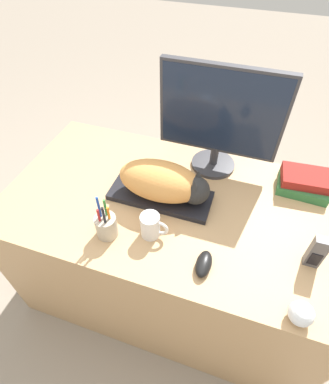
{
  "coord_description": "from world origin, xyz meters",
  "views": [
    {
      "loc": [
        0.24,
        -0.41,
        1.66
      ],
      "look_at": [
        -0.02,
        0.37,
        0.79
      ],
      "focal_mm": 28.0,
      "sensor_mm": 36.0,
      "label": 1
    }
  ],
  "objects_px": {
    "cat": "(165,182)",
    "computer_mouse": "(204,264)",
    "baseball": "(301,314)",
    "keyboard": "(160,196)",
    "phone": "(317,252)",
    "book_stack": "(304,182)",
    "pen_cup": "(106,225)",
    "coffee_mug": "(151,226)",
    "monitor": "(220,117)"
  },
  "relations": [
    {
      "from": "cat",
      "to": "computer_mouse",
      "type": "distance_m",
      "value": 0.35
    },
    {
      "from": "baseball",
      "to": "cat",
      "type": "bearing_deg",
      "value": 147.72
    },
    {
      "from": "keyboard",
      "to": "phone",
      "type": "xyz_separation_m",
      "value": [
        0.59,
        -0.13,
        0.06
      ]
    },
    {
      "from": "computer_mouse",
      "to": "baseball",
      "type": "bearing_deg",
      "value": -14.51
    },
    {
      "from": "computer_mouse",
      "to": "book_stack",
      "type": "height_order",
      "value": "book_stack"
    },
    {
      "from": "cat",
      "to": "baseball",
      "type": "relative_size",
      "value": 4.88
    },
    {
      "from": "keyboard",
      "to": "computer_mouse",
      "type": "height_order",
      "value": "computer_mouse"
    },
    {
      "from": "computer_mouse",
      "to": "pen_cup",
      "type": "xyz_separation_m",
      "value": [
        -0.37,
        0.02,
        0.03
      ]
    },
    {
      "from": "pen_cup",
      "to": "phone",
      "type": "bearing_deg",
      "value": 8.69
    },
    {
      "from": "cat",
      "to": "coffee_mug",
      "type": "distance_m",
      "value": 0.19
    },
    {
      "from": "computer_mouse",
      "to": "book_stack",
      "type": "distance_m",
      "value": 0.6
    },
    {
      "from": "book_stack",
      "to": "pen_cup",
      "type": "bearing_deg",
      "value": -144.76
    },
    {
      "from": "cat",
      "to": "computer_mouse",
      "type": "height_order",
      "value": "cat"
    },
    {
      "from": "keyboard",
      "to": "monitor",
      "type": "bearing_deg",
      "value": 58.59
    },
    {
      "from": "keyboard",
      "to": "book_stack",
      "type": "distance_m",
      "value": 0.61
    },
    {
      "from": "keyboard",
      "to": "pen_cup",
      "type": "bearing_deg",
      "value": -118.21
    },
    {
      "from": "monitor",
      "to": "coffee_mug",
      "type": "height_order",
      "value": "monitor"
    },
    {
      "from": "cat",
      "to": "baseball",
      "type": "xyz_separation_m",
      "value": [
        0.54,
        -0.34,
        -0.06
      ]
    },
    {
      "from": "keyboard",
      "to": "book_stack",
      "type": "bearing_deg",
      "value": 23.92
    },
    {
      "from": "computer_mouse",
      "to": "book_stack",
      "type": "bearing_deg",
      "value": 58.29
    },
    {
      "from": "coffee_mug",
      "to": "book_stack",
      "type": "distance_m",
      "value": 0.69
    },
    {
      "from": "coffee_mug",
      "to": "monitor",
      "type": "bearing_deg",
      "value": 73.46
    },
    {
      "from": "coffee_mug",
      "to": "phone",
      "type": "relative_size",
      "value": 0.77
    },
    {
      "from": "monitor",
      "to": "computer_mouse",
      "type": "bearing_deg",
      "value": -81.23
    },
    {
      "from": "cat",
      "to": "monitor",
      "type": "bearing_deg",
      "value": 61.88
    },
    {
      "from": "coffee_mug",
      "to": "phone",
      "type": "bearing_deg",
      "value": 6.03
    },
    {
      "from": "keyboard",
      "to": "cat",
      "type": "bearing_deg",
      "value": 0.0
    },
    {
      "from": "computer_mouse",
      "to": "coffee_mug",
      "type": "height_order",
      "value": "coffee_mug"
    },
    {
      "from": "monitor",
      "to": "keyboard",
      "type": "bearing_deg",
      "value": -121.41
    },
    {
      "from": "monitor",
      "to": "book_stack",
      "type": "xyz_separation_m",
      "value": [
        0.4,
        -0.02,
        -0.22
      ]
    },
    {
      "from": "phone",
      "to": "monitor",
      "type": "bearing_deg",
      "value": 137.3
    },
    {
      "from": "computer_mouse",
      "to": "pen_cup",
      "type": "relative_size",
      "value": 0.56
    },
    {
      "from": "coffee_mug",
      "to": "baseball",
      "type": "relative_size",
      "value": 1.4
    },
    {
      "from": "cat",
      "to": "computer_mouse",
      "type": "relative_size",
      "value": 3.49
    },
    {
      "from": "cat",
      "to": "baseball",
      "type": "height_order",
      "value": "cat"
    },
    {
      "from": "cat",
      "to": "coffee_mug",
      "type": "xyz_separation_m",
      "value": [
        0.01,
        -0.19,
        -0.05
      ]
    },
    {
      "from": "keyboard",
      "to": "phone",
      "type": "relative_size",
      "value": 3.07
    },
    {
      "from": "keyboard",
      "to": "computer_mouse",
      "type": "distance_m",
      "value": 0.36
    },
    {
      "from": "pen_cup",
      "to": "baseball",
      "type": "height_order",
      "value": "pen_cup"
    },
    {
      "from": "cat",
      "to": "computer_mouse",
      "type": "bearing_deg",
      "value": -48.93
    },
    {
      "from": "coffee_mug",
      "to": "book_stack",
      "type": "xyz_separation_m",
      "value": [
        0.53,
        0.43,
        -0.01
      ]
    },
    {
      "from": "keyboard",
      "to": "monitor",
      "type": "height_order",
      "value": "monitor"
    },
    {
      "from": "keyboard",
      "to": "baseball",
      "type": "xyz_separation_m",
      "value": [
        0.56,
        -0.34,
        0.03
      ]
    },
    {
      "from": "baseball",
      "to": "book_stack",
      "type": "bearing_deg",
      "value": 89.88
    },
    {
      "from": "coffee_mug",
      "to": "phone",
      "type": "distance_m",
      "value": 0.57
    },
    {
      "from": "coffee_mug",
      "to": "book_stack",
      "type": "bearing_deg",
      "value": 39.33
    },
    {
      "from": "keyboard",
      "to": "computer_mouse",
      "type": "relative_size",
      "value": 3.98
    },
    {
      "from": "cat",
      "to": "monitor",
      "type": "distance_m",
      "value": 0.35
    },
    {
      "from": "keyboard",
      "to": "phone",
      "type": "height_order",
      "value": "phone"
    },
    {
      "from": "coffee_mug",
      "to": "phone",
      "type": "height_order",
      "value": "phone"
    }
  ]
}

